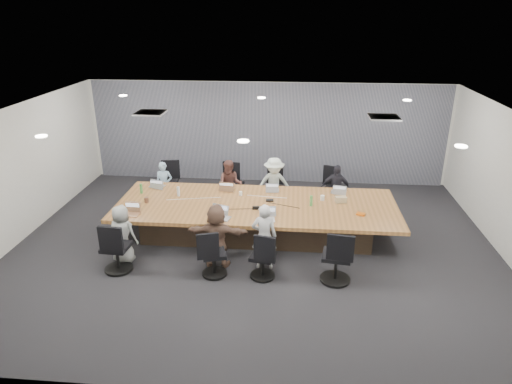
# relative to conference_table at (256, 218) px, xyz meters

# --- Properties ---
(floor) EXTENTS (10.00, 8.00, 0.00)m
(floor) POSITION_rel_conference_table_xyz_m (0.00, -0.50, -0.40)
(floor) COLOR #242327
(floor) RESTS_ON ground
(ceiling) EXTENTS (10.00, 8.00, 0.00)m
(ceiling) POSITION_rel_conference_table_xyz_m (0.00, -0.50, 2.40)
(ceiling) COLOR white
(ceiling) RESTS_ON wall_back
(wall_back) EXTENTS (10.00, 0.00, 2.80)m
(wall_back) POSITION_rel_conference_table_xyz_m (0.00, 3.50, 1.00)
(wall_back) COLOR beige
(wall_back) RESTS_ON ground
(wall_front) EXTENTS (10.00, 0.00, 2.80)m
(wall_front) POSITION_rel_conference_table_xyz_m (0.00, -4.50, 1.00)
(wall_front) COLOR beige
(wall_front) RESTS_ON ground
(wall_left) EXTENTS (0.00, 8.00, 2.80)m
(wall_left) POSITION_rel_conference_table_xyz_m (-5.00, -0.50, 1.00)
(wall_left) COLOR beige
(wall_left) RESTS_ON ground
(curtain) EXTENTS (9.80, 0.04, 2.80)m
(curtain) POSITION_rel_conference_table_xyz_m (0.00, 3.42, 1.00)
(curtain) COLOR slate
(curtain) RESTS_ON ground
(conference_table) EXTENTS (6.00, 2.20, 0.74)m
(conference_table) POSITION_rel_conference_table_xyz_m (0.00, 0.00, 0.00)
(conference_table) COLOR #3F2F22
(conference_table) RESTS_ON ground
(chair_0) EXTENTS (0.65, 0.65, 0.85)m
(chair_0) POSITION_rel_conference_table_xyz_m (-2.42, 1.70, 0.02)
(chair_0) COLOR black
(chair_0) RESTS_ON ground
(chair_1) EXTENTS (0.68, 0.68, 0.85)m
(chair_1) POSITION_rel_conference_table_xyz_m (-0.76, 1.70, 0.02)
(chair_1) COLOR black
(chair_1) RESTS_ON ground
(chair_2) EXTENTS (0.51, 0.51, 0.75)m
(chair_2) POSITION_rel_conference_table_xyz_m (0.31, 1.70, -0.03)
(chair_2) COLOR black
(chair_2) RESTS_ON ground
(chair_3) EXTENTS (0.68, 0.68, 0.79)m
(chair_3) POSITION_rel_conference_table_xyz_m (1.79, 1.70, -0.01)
(chair_3) COLOR black
(chair_3) RESTS_ON ground
(chair_4) EXTENTS (0.60, 0.60, 0.83)m
(chair_4) POSITION_rel_conference_table_xyz_m (-2.48, -1.70, 0.02)
(chair_4) COLOR black
(chair_4) RESTS_ON ground
(chair_5) EXTENTS (0.62, 0.62, 0.73)m
(chair_5) POSITION_rel_conference_table_xyz_m (-0.64, -1.70, -0.03)
(chair_5) COLOR black
(chair_5) RESTS_ON ground
(chair_6) EXTENTS (0.58, 0.58, 0.72)m
(chair_6) POSITION_rel_conference_table_xyz_m (0.26, -1.70, -0.04)
(chair_6) COLOR black
(chair_6) RESTS_ON ground
(chair_7) EXTENTS (0.66, 0.66, 0.87)m
(chair_7) POSITION_rel_conference_table_xyz_m (1.60, -1.70, 0.04)
(chair_7) COLOR black
(chair_7) RESTS_ON ground
(person_0) EXTENTS (0.45, 0.32, 1.15)m
(person_0) POSITION_rel_conference_table_xyz_m (-2.42, 1.35, 0.17)
(person_0) COLOR #93B7D1
(person_0) RESTS_ON ground
(laptop_0) EXTENTS (0.38, 0.31, 0.02)m
(laptop_0) POSITION_rel_conference_table_xyz_m (-2.42, 0.80, 0.35)
(laptop_0) COLOR #B2B2B7
(laptop_0) RESTS_ON conference_table
(person_1) EXTENTS (0.61, 0.48, 1.25)m
(person_1) POSITION_rel_conference_table_xyz_m (-0.76, 1.35, 0.22)
(person_1) COLOR brown
(person_1) RESTS_ON ground
(laptop_1) EXTENTS (0.38, 0.28, 0.02)m
(laptop_1) POSITION_rel_conference_table_xyz_m (-0.76, 0.80, 0.35)
(laptop_1) COLOR #8C6647
(laptop_1) RESTS_ON conference_table
(person_2) EXTENTS (0.94, 0.63, 1.35)m
(person_2) POSITION_rel_conference_table_xyz_m (0.31, 1.35, 0.27)
(person_2) COLOR silver
(person_2) RESTS_ON ground
(laptop_2) EXTENTS (0.30, 0.22, 0.02)m
(laptop_2) POSITION_rel_conference_table_xyz_m (0.31, 0.80, 0.35)
(laptop_2) COLOR #B2B2B7
(laptop_2) RESTS_ON conference_table
(person_3) EXTENTS (0.73, 0.34, 1.22)m
(person_3) POSITION_rel_conference_table_xyz_m (1.79, 1.35, 0.21)
(person_3) COLOR #24242D
(person_3) RESTS_ON ground
(laptop_3) EXTENTS (0.33, 0.25, 0.02)m
(laptop_3) POSITION_rel_conference_table_xyz_m (1.79, 0.80, 0.35)
(laptop_3) COLOR #B2B2B7
(laptop_3) RESTS_ON conference_table
(person_4) EXTENTS (0.63, 0.47, 1.18)m
(person_4) POSITION_rel_conference_table_xyz_m (-2.48, -1.35, 0.19)
(person_4) COLOR gray
(person_4) RESTS_ON ground
(laptop_4) EXTENTS (0.34, 0.24, 0.02)m
(laptop_4) POSITION_rel_conference_table_xyz_m (-2.48, -0.80, 0.35)
(laptop_4) COLOR #8C6647
(laptop_4) RESTS_ON conference_table
(person_5) EXTENTS (1.18, 0.39, 1.27)m
(person_5) POSITION_rel_conference_table_xyz_m (-0.64, -1.35, 0.23)
(person_5) COLOR brown
(person_5) RESTS_ON ground
(laptop_5) EXTENTS (0.40, 0.33, 0.02)m
(laptop_5) POSITION_rel_conference_table_xyz_m (-0.64, -0.80, 0.35)
(laptop_5) COLOR #B2B2B7
(laptop_5) RESTS_ON conference_table
(person_6) EXTENTS (0.48, 0.32, 1.32)m
(person_6) POSITION_rel_conference_table_xyz_m (0.26, -1.35, 0.26)
(person_6) COLOR #B1B1B1
(person_6) RESTS_ON ground
(laptop_6) EXTENTS (0.36, 0.26, 0.02)m
(laptop_6) POSITION_rel_conference_table_xyz_m (0.26, -0.80, 0.35)
(laptop_6) COLOR #B2B2B7
(laptop_6) RESTS_ON conference_table
(bottle_green_left) EXTENTS (0.08, 0.08, 0.22)m
(bottle_green_left) POSITION_rel_conference_table_xyz_m (-2.65, 0.36, 0.45)
(bottle_green_left) COLOR #469042
(bottle_green_left) RESTS_ON conference_table
(bottle_green_right) EXTENTS (0.07, 0.07, 0.23)m
(bottle_green_right) POSITION_rel_conference_table_xyz_m (1.16, -0.01, 0.45)
(bottle_green_right) COLOR #469042
(bottle_green_right) RESTS_ON conference_table
(bottle_clear) EXTENTS (0.07, 0.07, 0.22)m
(bottle_clear) POSITION_rel_conference_table_xyz_m (-1.77, 0.28, 0.45)
(bottle_clear) COLOR silver
(bottle_clear) RESTS_ON conference_table
(cup_white_far) EXTENTS (0.09, 0.09, 0.09)m
(cup_white_far) POSITION_rel_conference_table_xyz_m (-0.39, 0.43, 0.39)
(cup_white_far) COLOR white
(cup_white_far) RESTS_ON conference_table
(cup_white_near) EXTENTS (0.10, 0.10, 0.11)m
(cup_white_near) POSITION_rel_conference_table_xyz_m (1.42, 0.32, 0.39)
(cup_white_near) COLOR white
(cup_white_near) RESTS_ON conference_table
(mug_brown) EXTENTS (0.11, 0.11, 0.11)m
(mug_brown) POSITION_rel_conference_table_xyz_m (-2.38, -0.14, 0.40)
(mug_brown) COLOR brown
(mug_brown) RESTS_ON conference_table
(mic_left) EXTENTS (0.17, 0.14, 0.03)m
(mic_left) POSITION_rel_conference_table_xyz_m (-0.69, -0.50, 0.35)
(mic_left) COLOR black
(mic_left) RESTS_ON conference_table
(mic_right) EXTENTS (0.17, 0.12, 0.03)m
(mic_right) POSITION_rel_conference_table_xyz_m (0.28, 0.17, 0.36)
(mic_right) COLOR black
(mic_right) RESTS_ON conference_table
(stapler) EXTENTS (0.18, 0.05, 0.07)m
(stapler) POSITION_rel_conference_table_xyz_m (0.03, -0.30, 0.37)
(stapler) COLOR black
(stapler) RESTS_ON conference_table
(canvas_bag) EXTENTS (0.26, 0.18, 0.13)m
(canvas_bag) POSITION_rel_conference_table_xyz_m (1.81, 0.24, 0.40)
(canvas_bag) COLOR tan
(canvas_bag) RESTS_ON conference_table
(snack_packet) EXTENTS (0.20, 0.17, 0.04)m
(snack_packet) POSITION_rel_conference_table_xyz_m (2.16, -0.39, 0.36)
(snack_packet) COLOR #C1530A
(snack_packet) RESTS_ON conference_table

